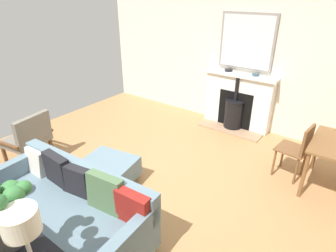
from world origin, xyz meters
TOP-DOWN VIEW (x-y plane):
  - ground_plane at (0.00, 0.00)m, footprint 5.91×6.01m
  - wall_left at (-2.96, 0.00)m, footprint 0.12×6.01m
  - fireplace at (-2.75, 0.29)m, footprint 0.57×1.40m
  - mirror_over_mantel at (-2.87, 0.29)m, footprint 0.04×1.03m
  - mantel_bowl_near at (-2.78, 0.03)m, footprint 0.15×0.15m
  - mantel_bowl_far at (-2.78, 0.57)m, footprint 0.13×0.13m
  - sofa at (0.92, -0.04)m, footprint 0.92×2.03m
  - ottoman at (0.03, -0.38)m, footprint 0.67×0.80m
  - armchair_accent at (0.38, -1.82)m, footprint 0.76×0.68m
  - table_lamp_far_end at (1.64, 0.62)m, footprint 0.25×0.25m
  - potted_plant at (1.63, 0.30)m, footprint 0.47×0.45m
  - dining_chair_near_fireplace at (-1.65, 1.70)m, footprint 0.44×0.44m

SIDE VIEW (x-z plane):
  - ground_plane at x=0.00m, z-range -0.01..0.00m
  - ottoman at x=0.03m, z-range 0.04..0.42m
  - sofa at x=0.92m, z-range -0.06..0.78m
  - armchair_accent at x=0.38m, z-range 0.03..0.85m
  - fireplace at x=-2.75m, z-range -0.06..1.04m
  - dining_chair_near_fireplace at x=-1.65m, z-range 0.08..0.94m
  - potted_plant at x=1.63m, z-range 0.75..1.34m
  - table_lamp_far_end at x=1.64m, z-range 0.87..1.36m
  - mantel_bowl_far at x=-2.78m, z-range 1.10..1.14m
  - mantel_bowl_near at x=-2.78m, z-range 1.10..1.14m
  - wall_left at x=-2.96m, z-range 0.00..2.77m
  - mirror_over_mantel at x=-2.87m, z-range 1.16..2.16m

